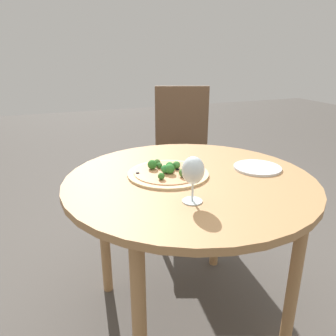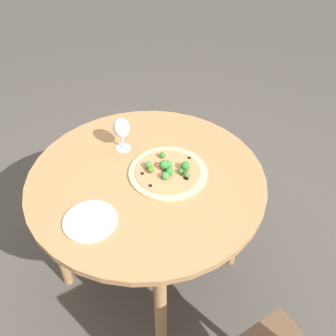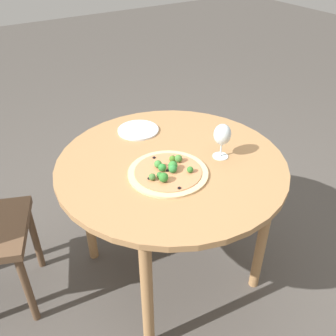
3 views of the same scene
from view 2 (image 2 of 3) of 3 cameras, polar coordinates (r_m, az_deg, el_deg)
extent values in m
plane|color=#4C4742|center=(2.18, -2.57, -15.34)|extent=(12.00, 12.00, 0.00)
cylinder|color=#A87A4C|center=(1.63, -3.32, -1.63)|extent=(1.04, 1.04, 0.03)
cylinder|color=#A87A4C|center=(2.21, -4.12, -0.48)|extent=(0.05, 0.05, 0.70)
cylinder|color=#A87A4C|center=(1.94, -16.63, -10.72)|extent=(0.05, 0.05, 0.70)
cylinder|color=#A87A4C|center=(1.97, 10.49, -8.00)|extent=(0.05, 0.05, 0.70)
cylinder|color=#A87A4C|center=(1.66, -1.11, -21.87)|extent=(0.05, 0.05, 0.70)
cylinder|color=#DBBC89|center=(1.63, 0.00, -0.66)|extent=(0.35, 0.35, 0.01)
cylinder|color=tan|center=(1.63, 0.00, -0.47)|extent=(0.29, 0.29, 0.00)
sphere|color=#2E7D31|center=(1.60, 0.24, -0.54)|extent=(0.03, 0.03, 0.03)
sphere|color=#447A35|center=(1.63, -2.92, 0.44)|extent=(0.03, 0.03, 0.03)
sphere|color=#338022|center=(1.63, -0.26, 0.19)|extent=(0.03, 0.03, 0.03)
sphere|color=#40813A|center=(1.58, -0.41, -1.20)|extent=(0.03, 0.03, 0.03)
sphere|color=#308039|center=(1.63, 0.01, 0.55)|extent=(0.04, 0.04, 0.04)
sphere|color=#336D2E|center=(1.61, 1.95, -0.49)|extent=(0.02, 0.02, 0.02)
sphere|color=#437134|center=(1.59, 2.93, -0.96)|extent=(0.03, 0.03, 0.03)
sphere|color=#337E33|center=(1.63, -0.64, 0.48)|extent=(0.04, 0.04, 0.04)
sphere|color=#2F762B|center=(1.62, 2.65, 0.32)|extent=(0.04, 0.04, 0.04)
sphere|color=#447122|center=(1.61, -2.68, -0.22)|extent=(0.03, 0.03, 0.03)
sphere|color=#32742B|center=(1.69, -0.87, 1.98)|extent=(0.03, 0.03, 0.03)
cylinder|color=black|center=(1.69, 3.27, 1.56)|extent=(0.01, 0.01, 0.00)
cylinder|color=black|center=(1.62, -3.94, -0.83)|extent=(0.01, 0.01, 0.00)
cylinder|color=black|center=(1.56, -2.70, -2.70)|extent=(0.01, 0.01, 0.00)
cylinder|color=black|center=(1.59, 2.64, -1.55)|extent=(0.01, 0.01, 0.00)
cylinder|color=black|center=(1.63, -0.02, -0.40)|extent=(0.01, 0.01, 0.00)
cylinder|color=black|center=(1.63, -0.60, -0.12)|extent=(0.01, 0.01, 0.00)
cylinder|color=black|center=(1.60, -0.85, -1.31)|extent=(0.01, 0.01, 0.00)
cylinder|color=black|center=(1.59, 2.88, -1.66)|extent=(0.01, 0.01, 0.00)
cylinder|color=silver|center=(1.78, -6.84, 3.09)|extent=(0.07, 0.07, 0.00)
cylinder|color=silver|center=(1.76, -6.92, 3.95)|extent=(0.01, 0.01, 0.06)
ellipsoid|color=silver|center=(1.71, -7.14, 6.08)|extent=(0.08, 0.08, 0.10)
cylinder|color=silver|center=(1.47, -11.77, -7.89)|extent=(0.21, 0.21, 0.01)
camera|label=1|loc=(2.48, -18.10, 25.74)|focal=35.00mm
camera|label=3|loc=(2.08, 41.75, 28.27)|focal=40.00mm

